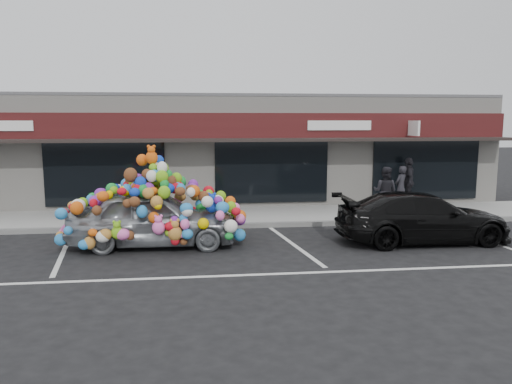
{
  "coord_description": "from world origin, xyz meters",
  "views": [
    {
      "loc": [
        0.19,
        -12.72,
        3.34
      ],
      "look_at": [
        1.92,
        1.4,
        1.29
      ],
      "focal_mm": 35.0,
      "sensor_mm": 36.0,
      "label": 1
    }
  ],
  "objects": [
    {
      "name": "sidewalk",
      "position": [
        0.0,
        4.0,
        0.07
      ],
      "size": [
        26.0,
        3.0,
        0.15
      ],
      "primitive_type": "cube",
      "color": "#969691",
      "rests_on": "ground"
    },
    {
      "name": "parking_stripe_right",
      "position": [
        8.2,
        0.2,
        0.0
      ],
      "size": [
        0.73,
        4.37,
        0.01
      ],
      "primitive_type": "cube",
      "rotation": [
        0.0,
        0.0,
        0.14
      ],
      "color": "silver",
      "rests_on": "ground"
    },
    {
      "name": "kerb",
      "position": [
        0.0,
        2.5,
        0.07
      ],
      "size": [
        26.0,
        0.18,
        0.16
      ],
      "primitive_type": "cube",
      "color": "slate",
      "rests_on": "ground"
    },
    {
      "name": "lane_line",
      "position": [
        2.0,
        -2.3,
        0.0
      ],
      "size": [
        14.0,
        0.12,
        0.01
      ],
      "primitive_type": "cube",
      "color": "silver",
      "rests_on": "ground"
    },
    {
      "name": "parking_stripe_mid",
      "position": [
        2.8,
        0.2,
        0.0
      ],
      "size": [
        0.73,
        4.37,
        0.01
      ],
      "primitive_type": "cube",
      "rotation": [
        0.0,
        0.0,
        0.14
      ],
      "color": "silver",
      "rests_on": "ground"
    },
    {
      "name": "parking_stripe_left",
      "position": [
        -3.2,
        0.2,
        0.0
      ],
      "size": [
        0.73,
        4.37,
        0.01
      ],
      "primitive_type": "cube",
      "rotation": [
        0.0,
        0.0,
        0.14
      ],
      "color": "silver",
      "rests_on": "ground"
    },
    {
      "name": "ground",
      "position": [
        0.0,
        0.0,
        0.0
      ],
      "size": [
        90.0,
        90.0,
        0.0
      ],
      "primitive_type": "plane",
      "color": "black",
      "rests_on": "ground"
    },
    {
      "name": "pedestrian_a",
      "position": [
        7.61,
        4.48,
        0.93
      ],
      "size": [
        0.68,
        0.63,
        1.56
      ],
      "primitive_type": "imported",
      "rotation": [
        0.0,
        0.0,
        3.75
      ],
      "color": "#222228",
      "rests_on": "sidewalk"
    },
    {
      "name": "toy_car",
      "position": [
        -0.93,
        0.55,
        0.93
      ],
      "size": [
        3.2,
        4.75,
        2.75
      ],
      "rotation": [
        0.0,
        0.0,
        1.55
      ],
      "color": "gray",
      "rests_on": "ground"
    },
    {
      "name": "pedestrian_b",
      "position": [
        6.47,
        3.11,
        0.98
      ],
      "size": [
        1.02,
        0.99,
        1.66
      ],
      "primitive_type": "imported",
      "rotation": [
        0.0,
        0.0,
        2.49
      ],
      "color": "black",
      "rests_on": "sidewalk"
    },
    {
      "name": "shop_building",
      "position": [
        0.0,
        8.44,
        2.16
      ],
      "size": [
        24.0,
        7.2,
        4.31
      ],
      "color": "beige",
      "rests_on": "ground"
    },
    {
      "name": "black_sedan",
      "position": [
        6.38,
        0.11,
        0.69
      ],
      "size": [
        1.93,
        4.74,
        1.38
      ],
      "primitive_type": "imported",
      "rotation": [
        0.0,
        0.0,
        1.57
      ],
      "color": "black",
      "rests_on": "ground"
    },
    {
      "name": "pedestrian_c",
      "position": [
        8.11,
        4.99,
        1.06
      ],
      "size": [
        1.15,
        0.76,
        1.81
      ],
      "primitive_type": "imported",
      "rotation": [
        0.0,
        0.0,
        4.38
      ],
      "color": "#252126",
      "rests_on": "sidewalk"
    }
  ]
}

